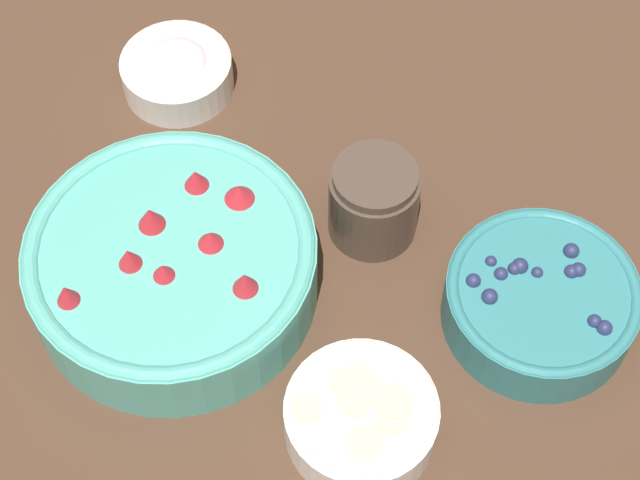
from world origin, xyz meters
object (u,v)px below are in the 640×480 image
bowl_strawberries (173,263)px  bowl_bananas (361,416)px  bowl_cream (177,70)px  bowl_blueberries (541,300)px  jar_chocolate (373,203)px

bowl_strawberries → bowl_bananas: bearing=168.9°
bowl_cream → bowl_blueberries: bearing=170.3°
bowl_strawberries → jar_chocolate: bowl_strawberries is taller
bowl_strawberries → bowl_cream: size_ratio=2.27×
bowl_strawberries → bowl_blueberries: bowl_strawberries is taller
bowl_blueberries → jar_chocolate: size_ratio=2.02×
jar_chocolate → bowl_blueberries: bearing=174.6°
bowl_blueberries → bowl_bananas: bearing=63.1°
bowl_cream → jar_chocolate: size_ratio=1.35×
jar_chocolate → bowl_strawberries: bearing=49.9°
bowl_blueberries → bowl_cream: size_ratio=1.50×
bowl_bananas → bowl_blueberries: bearing=-116.9°
bowl_strawberries → bowl_blueberries: bearing=-156.4°
bowl_cream → jar_chocolate: (-0.26, 0.06, 0.01)m
bowl_blueberries → bowl_cream: (0.44, -0.08, -0.01)m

